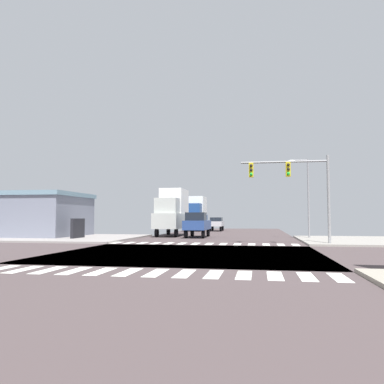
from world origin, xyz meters
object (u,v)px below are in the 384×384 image
sedan_nearside_1 (216,223)px  box_truck_leading_1 (196,213)px  box_truck_trailing_2 (173,211)px  pickup_crossing_1 (197,224)px  traffic_signal_mast (293,179)px  bank_building (12,215)px  street_lamp (305,190)px

sedan_nearside_1 → box_truck_leading_1: box_truck_leading_1 is taller
box_truck_trailing_2 → box_truck_leading_1: bearing=-90.0°
pickup_crossing_1 → traffic_signal_mast: bearing=133.9°
bank_building → box_truck_trailing_2: bearing=19.1°
traffic_signal_mast → box_truck_trailing_2: (-11.16, 11.16, -2.01)m
pickup_crossing_1 → box_truck_trailing_2: bearing=-41.7°
bank_building → pickup_crossing_1: bank_building is taller
sedan_nearside_1 → pickup_crossing_1: (0.00, -17.01, 0.17)m
sedan_nearside_1 → box_truck_leading_1: size_ratio=0.60×
traffic_signal_mast → box_truck_leading_1: 28.69m
sedan_nearside_1 → box_truck_trailing_2: size_ratio=0.60×
sedan_nearside_1 → box_truck_trailing_2: box_truck_trailing_2 is taller
box_truck_trailing_2 → bank_building: bearing=19.1°
street_lamp → sedan_nearside_1: bearing=118.4°
street_lamp → pickup_crossing_1: 10.34m
bank_building → box_truck_leading_1: size_ratio=2.13×
sedan_nearside_1 → pickup_crossing_1: 17.01m
traffic_signal_mast → bank_building: (-25.95, 6.05, -2.45)m
street_lamp → pickup_crossing_1: street_lamp is taller
street_lamp → bank_building: bearing=-177.3°
bank_building → sedan_nearside_1: (17.80, 19.45, -1.00)m
bank_building → sedan_nearside_1: 26.39m
box_truck_leading_1 → box_truck_trailing_2: bearing=90.0°
street_lamp → sedan_nearside_1: 20.89m
sedan_nearside_1 → box_truck_trailing_2: 14.72m
traffic_signal_mast → sedan_nearside_1: 27.00m
box_truck_leading_1 → box_truck_trailing_2: same height
pickup_crossing_1 → box_truck_leading_1: bearing=-80.5°
pickup_crossing_1 → box_truck_trailing_2: box_truck_trailing_2 is taller
box_truck_trailing_2 → sedan_nearside_1: bearing=-101.8°
traffic_signal_mast → pickup_crossing_1: 12.22m
box_truck_trailing_2 → pickup_crossing_1: bearing=138.3°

